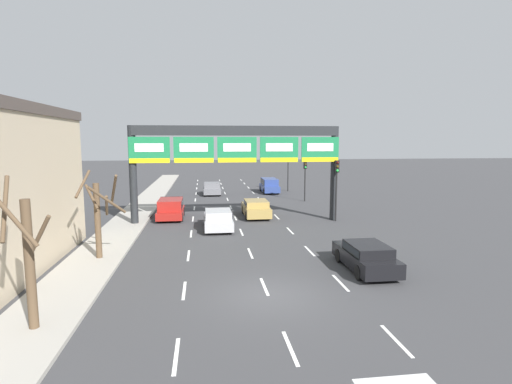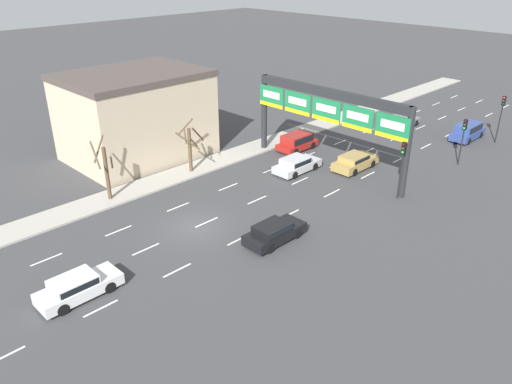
{
  "view_description": "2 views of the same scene",
  "coord_description": "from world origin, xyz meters",
  "px_view_note": "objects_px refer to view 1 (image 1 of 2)",
  "views": [
    {
      "loc": [
        -2.45,
        -14.81,
        6.07
      ],
      "look_at": [
        1.09,
        11.84,
        2.57
      ],
      "focal_mm": 28.0,
      "sensor_mm": 36.0,
      "label": 1
    },
    {
      "loc": [
        24.08,
        -18.07,
        16.94
      ],
      "look_at": [
        2.3,
        3.59,
        2.26
      ],
      "focal_mm": 35.0,
      "sensor_mm": 36.0,
      "label": 2
    }
  ],
  "objects_px": {
    "car_gold": "(256,208)",
    "traffic_light_near_gantry": "(337,178)",
    "car_black": "(366,255)",
    "suv_blue": "(269,185)",
    "traffic_light_mid_block": "(305,172)",
    "traffic_light_far_end": "(288,163)",
    "tree_bare_closest": "(99,212)",
    "sign_gantry": "(237,149)",
    "tree_bare_second": "(27,255)",
    "suv_red": "(171,208)",
    "car_silver": "(218,219)",
    "car_grey": "(212,188)"
  },
  "relations": [
    {
      "from": "suv_blue",
      "to": "tree_bare_second",
      "type": "bearing_deg",
      "value": -111.76
    },
    {
      "from": "car_silver",
      "to": "traffic_light_near_gantry",
      "type": "relative_size",
      "value": 0.97
    },
    {
      "from": "tree_bare_second",
      "to": "traffic_light_mid_block",
      "type": "bearing_deg",
      "value": 58.9
    },
    {
      "from": "suv_red",
      "to": "traffic_light_far_end",
      "type": "relative_size",
      "value": 0.88
    },
    {
      "from": "traffic_light_far_end",
      "to": "tree_bare_second",
      "type": "bearing_deg",
      "value": -114.64
    },
    {
      "from": "car_black",
      "to": "suv_red",
      "type": "distance_m",
      "value": 17.14
    },
    {
      "from": "car_grey",
      "to": "traffic_light_far_end",
      "type": "distance_m",
      "value": 9.7
    },
    {
      "from": "car_silver",
      "to": "sign_gantry",
      "type": "bearing_deg",
      "value": 53.72
    },
    {
      "from": "sign_gantry",
      "to": "tree_bare_closest",
      "type": "height_order",
      "value": "sign_gantry"
    },
    {
      "from": "traffic_light_mid_block",
      "to": "car_silver",
      "type": "bearing_deg",
      "value": -128.38
    },
    {
      "from": "tree_bare_closest",
      "to": "traffic_light_far_end",
      "type": "bearing_deg",
      "value": 59.7
    },
    {
      "from": "suv_blue",
      "to": "traffic_light_far_end",
      "type": "xyz_separation_m",
      "value": [
        2.44,
        1.06,
        2.42
      ]
    },
    {
      "from": "sign_gantry",
      "to": "suv_blue",
      "type": "relative_size",
      "value": 3.38
    },
    {
      "from": "sign_gantry",
      "to": "traffic_light_mid_block",
      "type": "relative_size",
      "value": 3.69
    },
    {
      "from": "suv_red",
      "to": "traffic_light_far_end",
      "type": "xyz_separation_m",
      "value": [
        12.62,
        15.47,
        2.48
      ]
    },
    {
      "from": "car_black",
      "to": "car_gold",
      "type": "distance_m",
      "value": 14.22
    },
    {
      "from": "traffic_light_near_gantry",
      "to": "suv_red",
      "type": "bearing_deg",
      "value": 168.06
    },
    {
      "from": "suv_red",
      "to": "car_gold",
      "type": "distance_m",
      "value": 6.68
    },
    {
      "from": "suv_blue",
      "to": "sign_gantry",
      "type": "bearing_deg",
      "value": -107.41
    },
    {
      "from": "car_black",
      "to": "car_silver",
      "type": "bearing_deg",
      "value": 123.84
    },
    {
      "from": "sign_gantry",
      "to": "traffic_light_mid_block",
      "type": "xyz_separation_m",
      "value": [
        7.59,
        9.44,
        -2.48
      ]
    },
    {
      "from": "sign_gantry",
      "to": "tree_bare_closest",
      "type": "xyz_separation_m",
      "value": [
        -7.66,
        -8.55,
        -2.98
      ]
    },
    {
      "from": "car_black",
      "to": "car_gold",
      "type": "xyz_separation_m",
      "value": [
        -3.37,
        13.81,
        0.02
      ]
    },
    {
      "from": "tree_bare_second",
      "to": "traffic_light_near_gantry",
      "type": "bearing_deg",
      "value": 45.77
    },
    {
      "from": "traffic_light_near_gantry",
      "to": "traffic_light_mid_block",
      "type": "height_order",
      "value": "traffic_light_near_gantry"
    },
    {
      "from": "car_black",
      "to": "traffic_light_near_gantry",
      "type": "bearing_deg",
      "value": 78.12
    },
    {
      "from": "car_grey",
      "to": "traffic_light_near_gantry",
      "type": "height_order",
      "value": "traffic_light_near_gantry"
    },
    {
      "from": "car_black",
      "to": "suv_blue",
      "type": "height_order",
      "value": "suv_blue"
    },
    {
      "from": "traffic_light_far_end",
      "to": "tree_bare_closest",
      "type": "distance_m",
      "value": 30.28
    },
    {
      "from": "sign_gantry",
      "to": "traffic_light_near_gantry",
      "type": "relative_size",
      "value": 3.35
    },
    {
      "from": "traffic_light_far_end",
      "to": "sign_gantry",
      "type": "bearing_deg",
      "value": -113.42
    },
    {
      "from": "traffic_light_near_gantry",
      "to": "traffic_light_far_end",
      "type": "xyz_separation_m",
      "value": [
        0.19,
        18.1,
        0.07
      ]
    },
    {
      "from": "car_black",
      "to": "traffic_light_far_end",
      "type": "height_order",
      "value": "traffic_light_far_end"
    },
    {
      "from": "tree_bare_closest",
      "to": "tree_bare_second",
      "type": "xyz_separation_m",
      "value": [
        -0.25,
        -7.7,
        0.06
      ]
    },
    {
      "from": "car_black",
      "to": "traffic_light_far_end",
      "type": "xyz_separation_m",
      "value": [
        2.56,
        29.35,
        2.64
      ]
    },
    {
      "from": "car_gold",
      "to": "car_silver",
      "type": "bearing_deg",
      "value": -127.9
    },
    {
      "from": "suv_blue",
      "to": "tree_bare_second",
      "type": "relative_size",
      "value": 0.94
    },
    {
      "from": "car_silver",
      "to": "tree_bare_closest",
      "type": "distance_m",
      "value": 9.17
    },
    {
      "from": "car_gold",
      "to": "traffic_light_near_gantry",
      "type": "relative_size",
      "value": 0.99
    },
    {
      "from": "traffic_light_near_gantry",
      "to": "traffic_light_far_end",
      "type": "bearing_deg",
      "value": 89.38
    },
    {
      "from": "suv_blue",
      "to": "tree_bare_closest",
      "type": "height_order",
      "value": "tree_bare_closest"
    },
    {
      "from": "car_gold",
      "to": "tree_bare_second",
      "type": "height_order",
      "value": "tree_bare_second"
    },
    {
      "from": "sign_gantry",
      "to": "tree_bare_second",
      "type": "bearing_deg",
      "value": -115.93
    },
    {
      "from": "sign_gantry",
      "to": "tree_bare_closest",
      "type": "bearing_deg",
      "value": -131.83
    },
    {
      "from": "suv_red",
      "to": "tree_bare_closest",
      "type": "distance_m",
      "value": 11.11
    },
    {
      "from": "car_silver",
      "to": "car_grey",
      "type": "bearing_deg",
      "value": 90.09
    },
    {
      "from": "car_silver",
      "to": "car_gold",
      "type": "distance_m",
      "value": 5.15
    },
    {
      "from": "suv_blue",
      "to": "car_gold",
      "type": "height_order",
      "value": "suv_blue"
    },
    {
      "from": "car_gold",
      "to": "traffic_light_mid_block",
      "type": "bearing_deg",
      "value": 51.36
    },
    {
      "from": "suv_red",
      "to": "traffic_light_mid_block",
      "type": "xyz_separation_m",
      "value": [
        12.59,
        7.33,
        2.12
      ]
    }
  ]
}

